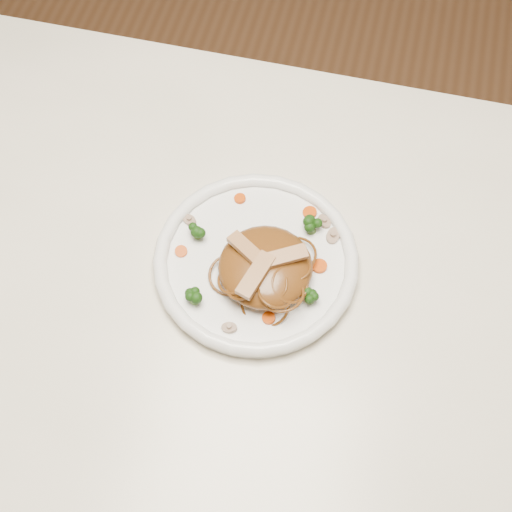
# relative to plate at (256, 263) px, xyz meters

# --- Properties ---
(ground) EXTENTS (4.00, 4.00, 0.00)m
(ground) POSITION_rel_plate_xyz_m (-0.03, -0.02, -0.76)
(ground) COLOR brown
(ground) RESTS_ON ground
(table) EXTENTS (1.20, 0.80, 0.75)m
(table) POSITION_rel_plate_xyz_m (-0.03, -0.02, -0.11)
(table) COLOR white
(table) RESTS_ON ground
(plate) EXTENTS (0.36, 0.36, 0.02)m
(plate) POSITION_rel_plate_xyz_m (0.00, 0.00, 0.00)
(plate) COLOR white
(plate) RESTS_ON table
(noodle_mound) EXTENTS (0.17, 0.17, 0.04)m
(noodle_mound) POSITION_rel_plate_xyz_m (0.02, -0.02, 0.03)
(noodle_mound) COLOR brown
(noodle_mound) RESTS_ON plate
(chicken_a) EXTENTS (0.06, 0.05, 0.01)m
(chicken_a) POSITION_rel_plate_xyz_m (0.04, -0.01, 0.05)
(chicken_a) COLOR tan
(chicken_a) RESTS_ON noodle_mound
(chicken_b) EXTENTS (0.06, 0.05, 0.01)m
(chicken_b) POSITION_rel_plate_xyz_m (-0.01, -0.01, 0.05)
(chicken_b) COLOR tan
(chicken_b) RESTS_ON noodle_mound
(chicken_c) EXTENTS (0.04, 0.07, 0.01)m
(chicken_c) POSITION_rel_plate_xyz_m (0.01, -0.05, 0.06)
(chicken_c) COLOR tan
(chicken_c) RESTS_ON noodle_mound
(broccoli_0) EXTENTS (0.03, 0.03, 0.03)m
(broccoli_0) POSITION_rel_plate_xyz_m (0.07, 0.07, 0.02)
(broccoli_0) COLOR #1D450E
(broccoli_0) RESTS_ON plate
(broccoli_1) EXTENTS (0.03, 0.03, 0.03)m
(broccoli_1) POSITION_rel_plate_xyz_m (-0.09, 0.02, 0.02)
(broccoli_1) COLOR #1D450E
(broccoli_1) RESTS_ON plate
(broccoli_2) EXTENTS (0.03, 0.03, 0.03)m
(broccoli_2) POSITION_rel_plate_xyz_m (-0.07, -0.08, 0.02)
(broccoli_2) COLOR #1D450E
(broccoli_2) RESTS_ON plate
(broccoli_3) EXTENTS (0.03, 0.03, 0.03)m
(broccoli_3) POSITION_rel_plate_xyz_m (0.09, -0.04, 0.02)
(broccoli_3) COLOR #1D450E
(broccoli_3) RESTS_ON plate
(carrot_0) EXTENTS (0.02, 0.02, 0.00)m
(carrot_0) POSITION_rel_plate_xyz_m (0.06, 0.09, 0.01)
(carrot_0) COLOR #CD3C07
(carrot_0) RESTS_ON plate
(carrot_1) EXTENTS (0.02, 0.02, 0.00)m
(carrot_1) POSITION_rel_plate_xyz_m (-0.11, -0.01, 0.01)
(carrot_1) COLOR #CD3C07
(carrot_1) RESTS_ON plate
(carrot_2) EXTENTS (0.02, 0.02, 0.00)m
(carrot_2) POSITION_rel_plate_xyz_m (0.09, 0.01, 0.01)
(carrot_2) COLOR #CD3C07
(carrot_2) RESTS_ON plate
(carrot_3) EXTENTS (0.02, 0.02, 0.00)m
(carrot_3) POSITION_rel_plate_xyz_m (-0.05, 0.09, 0.01)
(carrot_3) COLOR #CD3C07
(carrot_3) RESTS_ON plate
(carrot_4) EXTENTS (0.02, 0.02, 0.00)m
(carrot_4) POSITION_rel_plate_xyz_m (0.04, -0.08, 0.01)
(carrot_4) COLOR #CD3C07
(carrot_4) RESTS_ON plate
(mushroom_0) EXTENTS (0.02, 0.02, 0.01)m
(mushroom_0) POSITION_rel_plate_xyz_m (-0.01, -0.11, 0.01)
(mushroom_0) COLOR tan
(mushroom_0) RESTS_ON plate
(mushroom_1) EXTENTS (0.03, 0.03, 0.01)m
(mushroom_1) POSITION_rel_plate_xyz_m (0.10, 0.06, 0.01)
(mushroom_1) COLOR tan
(mushroom_1) RESTS_ON plate
(mushroom_2) EXTENTS (0.03, 0.03, 0.01)m
(mushroom_2) POSITION_rel_plate_xyz_m (-0.11, 0.04, 0.01)
(mushroom_2) COLOR tan
(mushroom_2) RESTS_ON plate
(mushroom_3) EXTENTS (0.03, 0.03, 0.01)m
(mushroom_3) POSITION_rel_plate_xyz_m (0.08, 0.08, 0.01)
(mushroom_3) COLOR tan
(mushroom_3) RESTS_ON plate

